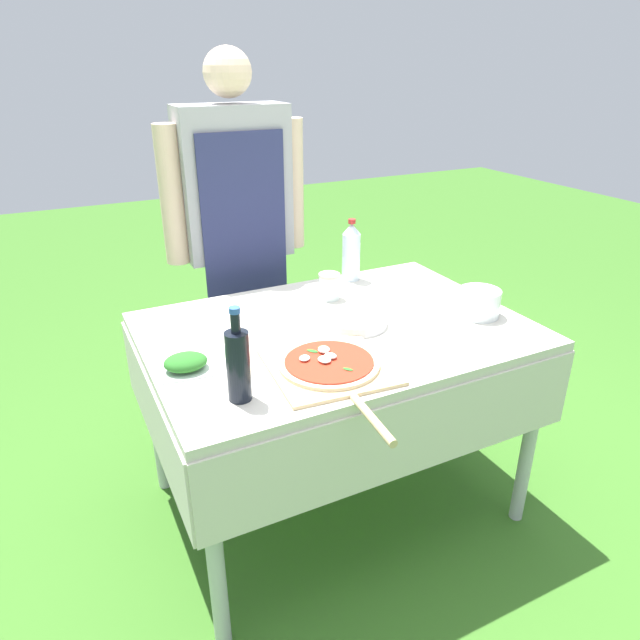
% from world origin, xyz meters
% --- Properties ---
extents(ground_plane, '(12.00, 12.00, 0.00)m').
position_xyz_m(ground_plane, '(0.00, 0.00, 0.00)').
color(ground_plane, '#386B23').
extents(prep_table, '(1.35, 0.95, 0.80)m').
position_xyz_m(prep_table, '(0.00, 0.00, 0.70)').
color(prep_table, beige).
rests_on(prep_table, ground).
extents(person_cook, '(0.65, 0.21, 1.72)m').
position_xyz_m(person_cook, '(-0.10, 0.76, 1.02)').
color(person_cook, '#4C4C51').
rests_on(person_cook, ground).
extents(pizza_on_peel, '(0.39, 0.61, 0.05)m').
position_xyz_m(pizza_on_peel, '(-0.17, -0.27, 0.81)').
color(pizza_on_peel, '#D1B27F').
rests_on(pizza_on_peel, prep_table).
extents(oil_bottle, '(0.07, 0.07, 0.28)m').
position_xyz_m(oil_bottle, '(-0.47, -0.30, 0.91)').
color(oil_bottle, black).
rests_on(oil_bottle, prep_table).
extents(water_bottle, '(0.08, 0.08, 0.27)m').
position_xyz_m(water_bottle, '(0.28, 0.40, 0.92)').
color(water_bottle, silver).
rests_on(water_bottle, prep_table).
extents(herb_container, '(0.17, 0.14, 0.06)m').
position_xyz_m(herb_container, '(-0.56, -0.07, 0.83)').
color(herb_container, silver).
rests_on(herb_container, prep_table).
extents(mixing_tub, '(0.15, 0.15, 0.10)m').
position_xyz_m(mixing_tub, '(0.52, -0.15, 0.85)').
color(mixing_tub, silver).
rests_on(mixing_tub, prep_table).
extents(plate_stack, '(0.23, 0.23, 0.03)m').
position_xyz_m(plate_stack, '(0.07, -0.02, 0.82)').
color(plate_stack, white).
rests_on(plate_stack, prep_table).
extents(sauce_jar, '(0.09, 0.09, 0.11)m').
position_xyz_m(sauce_jar, '(0.10, 0.25, 0.85)').
color(sauce_jar, silver).
rests_on(sauce_jar, prep_table).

